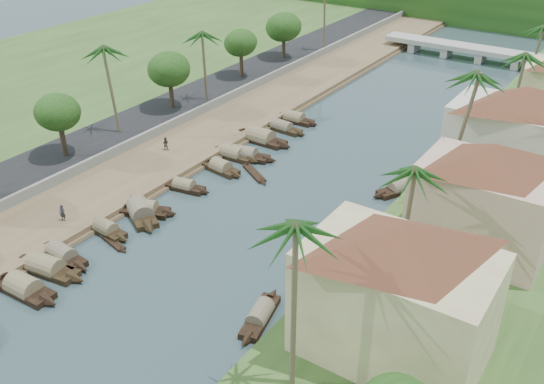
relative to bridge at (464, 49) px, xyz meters
The scene contains 42 objects.
ground 72.02m from the bridge, 90.00° to the right, with size 220.00×220.00×0.00m, color #31444A.
left_bank 54.42m from the bridge, 107.10° to the right, with size 10.00×180.00×0.80m, color brown.
right_bank 55.37m from the bridge, 69.93° to the right, with size 16.00×180.00×1.20m, color #324E1F.
road 57.49m from the bridge, 115.23° to the right, with size 8.00×180.00×1.40m, color black.
retaining_wall 55.79m from the bridge, 111.23° to the right, with size 0.40×180.00×1.10m, color slate.
far_left_fill 72.84m from the bridge, 134.44° to the right, with size 45.00×220.00×1.35m, color #324E1F.
treeline 28.09m from the bridge, 90.00° to the left, with size 120.00×14.00×8.00m.
bridge is the anchor object (origin of this frame).
building_near 76.54m from the bridge, 75.61° to the right, with size 14.85×14.85×10.20m.
building_mid 61.51m from the bridge, 70.98° to the right, with size 14.11×14.11×9.70m.
building_far 48.15m from the bridge, 66.65° to the right, with size 15.59×15.59×10.20m.
sampan_1 83.53m from the bridge, 95.94° to the right, with size 7.84×2.19×2.31m.
sampan_2 80.84m from the bridge, 96.72° to the right, with size 8.62×2.82×2.23m.
sampan_3 78.94m from the bridge, 97.17° to the right, with size 7.49×2.12×2.02m.
sampan_4 73.93m from the bridge, 97.62° to the right, with size 6.35×1.85×1.84m.
sampan_5 69.31m from the bridge, 97.62° to the right, with size 6.74×4.07×2.14m.
sampan_6 69.85m from the bridge, 97.69° to the right, with size 8.12×5.91×2.45m.
sampan_7 63.51m from the bridge, 98.37° to the right, with size 6.44×2.32×1.75m.
sampan_8 57.92m from the bridge, 98.62° to the right, with size 6.54×2.43×2.02m.
sampan_9 53.81m from the bridge, 99.12° to the right, with size 8.53×3.39×2.13m.
sampan_10 54.62m from the bridge, 100.26° to the right, with size 7.53×1.91×2.09m.
sampan_11 49.11m from the bridge, 101.21° to the right, with size 9.22×2.45×2.58m.
sampan_12 44.80m from the bridge, 101.95° to the right, with size 7.86×1.99×1.90m.
sampan_13 41.57m from the bridge, 103.10° to the right, with size 7.36×1.82×2.04m.
sampan_14 75.81m from the bridge, 83.13° to the right, with size 2.92×7.33×1.81m.
sampan_15 64.66m from the bridge, 81.80° to the right, with size 3.74×6.80×1.87m.
sampan_16 51.51m from the bridge, 78.85° to the right, with size 4.75×7.52×1.92m.
canoe_1 74.60m from the bridge, 96.11° to the right, with size 4.51×1.72×0.72m.
canoe_2 56.07m from the bridge, 95.27° to the right, with size 5.80×3.99×0.91m.
palm_0 82.37m from the bridge, 79.41° to the right, with size 3.20×3.20×13.54m.
palm_1 67.78m from the bridge, 76.23° to the right, with size 3.20×3.20×10.96m.
palm_2 55.38m from the bridge, 73.88° to the right, with size 3.20×3.20×14.59m.
palm_3 37.85m from the bridge, 64.13° to the right, with size 3.20×3.20×11.71m.
palm_5 63.38m from the bridge, 112.53° to the right, with size 3.20×3.20×11.80m.
palm_6 49.24m from the bridge, 116.99° to the right, with size 3.20×3.20×10.70m.
palm_7 22.74m from the bridge, 48.22° to the right, with size 3.20×3.20×10.98m.
tree_2 70.28m from the bridge, 110.01° to the right, with size 4.86×4.86×7.13m.
tree_3 53.91m from the bridge, 116.55° to the right, with size 5.41×5.41×7.44m.
tree_4 40.50m from the bridge, 126.63° to the right, with size 4.71×4.71×7.04m.
tree_5 31.82m from the bridge, 139.66° to the right, with size 5.50×5.50×7.26m.
person_near 76.00m from the bridge, 100.45° to the right, with size 0.60×0.40×1.65m, color #2A2931.
person_far 59.93m from the bridge, 105.97° to the right, with size 0.75×0.59×1.55m, color #332F23.
Camera 1 is at (29.47, -32.32, 30.88)m, focal length 40.00 mm.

